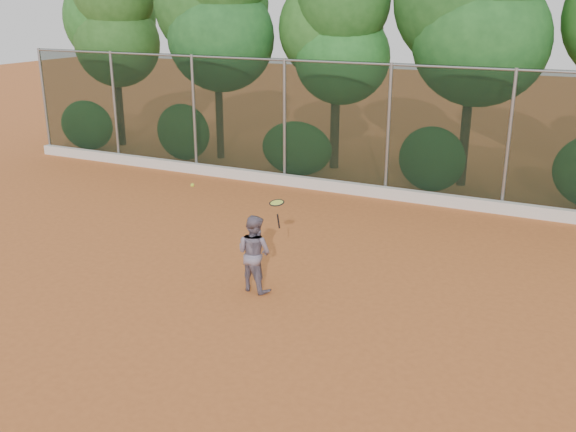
% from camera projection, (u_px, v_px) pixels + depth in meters
% --- Properties ---
extents(ground, '(80.00, 80.00, 0.00)m').
position_uv_depth(ground, '(263.00, 300.00, 11.22)').
color(ground, '#BF632D').
rests_on(ground, ground).
extents(concrete_curb, '(24.00, 0.20, 0.30)m').
position_uv_depth(concrete_curb, '(383.00, 192.00, 17.00)').
color(concrete_curb, silver).
rests_on(concrete_curb, ground).
extents(tennis_player, '(0.78, 0.66, 1.41)m').
position_uv_depth(tennis_player, '(254.00, 253.00, 11.42)').
color(tennis_player, slate).
rests_on(tennis_player, ground).
extents(chainlink_fence, '(24.09, 0.09, 3.50)m').
position_uv_depth(chainlink_fence, '(388.00, 127.00, 16.61)').
color(chainlink_fence, black).
rests_on(chainlink_fence, ground).
extents(foliage_backdrop, '(23.70, 3.63, 7.55)m').
position_uv_depth(foliage_backdrop, '(395.00, 23.00, 17.71)').
color(foliage_backdrop, '#3B2216').
rests_on(foliage_backdrop, ground).
extents(tennis_racket, '(0.33, 0.33, 0.52)m').
position_uv_depth(tennis_racket, '(277.00, 205.00, 10.88)').
color(tennis_racket, black).
rests_on(tennis_racket, ground).
extents(tennis_ball_in_flight, '(0.07, 0.07, 0.07)m').
position_uv_depth(tennis_ball_in_flight, '(192.00, 185.00, 11.90)').
color(tennis_ball_in_flight, '#B9C92D').
rests_on(tennis_ball_in_flight, ground).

